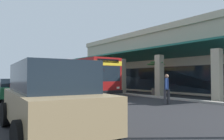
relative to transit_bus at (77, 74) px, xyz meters
name	(u,v)px	position (x,y,z in m)	size (l,w,h in m)	color
ground	(136,92)	(1.60, 6.15, -1.85)	(120.00, 120.00, 0.00)	#262628
curb_strip	(112,93)	(1.60, 2.99, -1.79)	(30.04, 0.50, 0.12)	#9E998E
plaza_building	(174,62)	(1.60, 12.61, 1.59)	(25.34, 14.17, 6.87)	#B2A88E
transit_bus	(77,74)	(0.00, 0.00, 0.00)	(11.27, 3.02, 3.34)	maroon
parked_suv_tan	(50,97)	(13.26, -7.47, -0.84)	(4.96, 2.51, 1.97)	#9E845B
parked_sedan_green	(12,89)	(2.87, -6.40, -1.10)	(4.52, 2.24, 1.47)	#195933
parked_suv_red	(36,87)	(6.25, -5.77, -0.84)	(4.81, 2.22, 1.97)	maroon
pedestrian	(167,87)	(10.72, 0.43, -0.86)	(0.49, 0.61, 1.75)	#38383D
potted_palm	(158,86)	(6.26, 4.51, -1.05)	(1.62, 1.70, 2.93)	#4C4742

